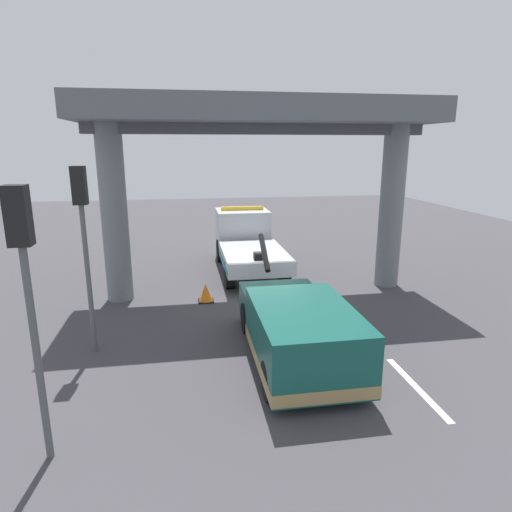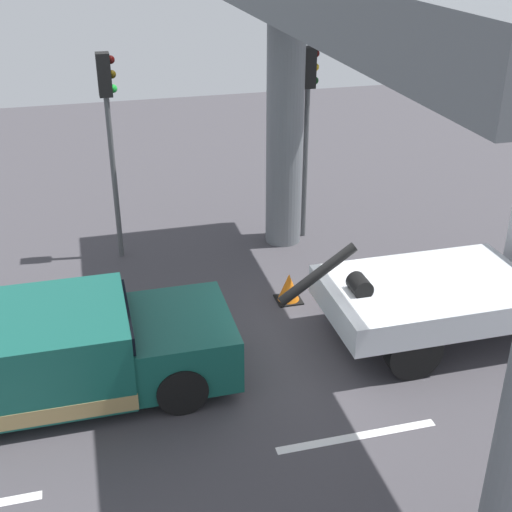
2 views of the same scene
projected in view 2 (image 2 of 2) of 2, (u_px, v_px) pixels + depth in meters
The scene contains 7 objects.
ground_plane at pixel (310, 357), 12.60m from camera, with size 60.00×40.00×0.10m, color #423F44.
lane_stripe_mid at pixel (357, 436), 10.61m from camera, with size 2.60×0.16×0.01m, color silver.
towed_van_green at pixel (59, 354), 11.24m from camera, with size 5.20×2.22×1.58m.
overpass_structure at pixel (382, 39), 10.29m from camera, with size 3.60×11.72×6.63m.
traffic_light_far at pixel (109, 114), 14.69m from camera, with size 0.39×0.32×4.67m.
traffic_light_mid at pixel (308, 103), 15.73m from camera, with size 0.39×0.32×4.59m.
traffic_cone_orange at pixel (289, 288), 14.20m from camera, with size 0.52×0.52×0.62m.
Camera 2 is at (-3.60, -9.84, 7.26)m, focal length 48.15 mm.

